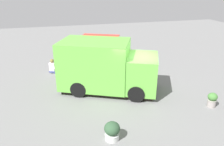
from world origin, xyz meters
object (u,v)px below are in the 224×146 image
food_truck (106,68)px  person_customer (53,67)px  planter_flowering_near (212,99)px  planter_flowering_far (112,131)px

food_truck → person_customer: bearing=129.3°
planter_flowering_near → person_customer: bearing=137.8°
person_customer → food_truck: bearing=-50.7°
food_truck → planter_flowering_far: size_ratio=7.60×
food_truck → planter_flowering_far: 4.08m
planter_flowering_near → planter_flowering_far: (-4.86, -1.01, -0.00)m
food_truck → person_customer: food_truck is taller
planter_flowering_near → planter_flowering_far: 4.97m
person_customer → planter_flowering_near: bearing=-42.2°
planter_flowering_near → planter_flowering_far: planter_flowering_far is taller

